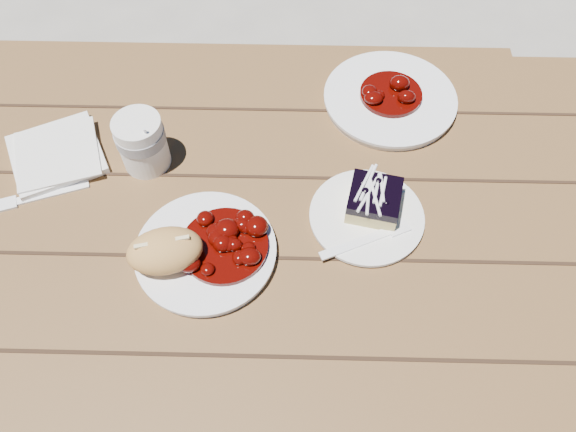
{
  "coord_description": "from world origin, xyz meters",
  "views": [
    {
      "loc": [
        0.3,
        -0.51,
        1.53
      ],
      "look_at": [
        0.29,
        -0.04,
        0.81
      ],
      "focal_mm": 35.0,
      "sensor_mm": 36.0,
      "label": 1
    }
  ],
  "objects_px": {
    "bread_roll": "(165,251)",
    "coffee_cup": "(142,143)",
    "picnic_table": "(137,260)",
    "main_plate": "(206,252)",
    "second_plate": "(390,99)",
    "dessert_plate": "(366,217)",
    "blueberry_cake": "(374,200)"
  },
  "relations": [
    {
      "from": "picnic_table",
      "to": "blueberry_cake",
      "type": "relative_size",
      "value": 20.71
    },
    {
      "from": "dessert_plate",
      "to": "picnic_table",
      "type": "bearing_deg",
      "value": 179.71
    },
    {
      "from": "dessert_plate",
      "to": "blueberry_cake",
      "type": "xyz_separation_m",
      "value": [
        0.01,
        0.01,
        0.03
      ]
    },
    {
      "from": "picnic_table",
      "to": "dessert_plate",
      "type": "distance_m",
      "value": 0.45
    },
    {
      "from": "picnic_table",
      "to": "coffee_cup",
      "type": "distance_m",
      "value": 0.24
    },
    {
      "from": "dessert_plate",
      "to": "blueberry_cake",
      "type": "bearing_deg",
      "value": 56.31
    },
    {
      "from": "main_plate",
      "to": "bread_roll",
      "type": "bearing_deg",
      "value": -160.02
    },
    {
      "from": "picnic_table",
      "to": "bread_roll",
      "type": "relative_size",
      "value": 17.38
    },
    {
      "from": "bread_roll",
      "to": "blueberry_cake",
      "type": "distance_m",
      "value": 0.34
    },
    {
      "from": "bread_roll",
      "to": "coffee_cup",
      "type": "relative_size",
      "value": 1.13
    },
    {
      "from": "dessert_plate",
      "to": "bread_roll",
      "type": "bearing_deg",
      "value": -163.17
    },
    {
      "from": "main_plate",
      "to": "dessert_plate",
      "type": "distance_m",
      "value": 0.27
    },
    {
      "from": "blueberry_cake",
      "to": "main_plate",
      "type": "bearing_deg",
      "value": -149.52
    },
    {
      "from": "bread_roll",
      "to": "second_plate",
      "type": "distance_m",
      "value": 0.52
    },
    {
      "from": "main_plate",
      "to": "dessert_plate",
      "type": "bearing_deg",
      "value": 16.13
    },
    {
      "from": "second_plate",
      "to": "blueberry_cake",
      "type": "bearing_deg",
      "value": -100.87
    },
    {
      "from": "bread_roll",
      "to": "picnic_table",
      "type": "bearing_deg",
      "value": 137.39
    },
    {
      "from": "dessert_plate",
      "to": "coffee_cup",
      "type": "height_order",
      "value": "coffee_cup"
    },
    {
      "from": "picnic_table",
      "to": "blueberry_cake",
      "type": "bearing_deg",
      "value": 1.73
    },
    {
      "from": "main_plate",
      "to": "second_plate",
      "type": "bearing_deg",
      "value": 47.29
    },
    {
      "from": "picnic_table",
      "to": "dessert_plate",
      "type": "relative_size",
      "value": 10.96
    },
    {
      "from": "main_plate",
      "to": "picnic_table",
      "type": "bearing_deg",
      "value": 154.45
    },
    {
      "from": "main_plate",
      "to": "second_plate",
      "type": "height_order",
      "value": "same"
    },
    {
      "from": "picnic_table",
      "to": "main_plate",
      "type": "distance_m",
      "value": 0.25
    },
    {
      "from": "picnic_table",
      "to": "second_plate",
      "type": "height_order",
      "value": "second_plate"
    },
    {
      "from": "blueberry_cake",
      "to": "second_plate",
      "type": "xyz_separation_m",
      "value": [
        0.05,
        0.25,
        -0.02
      ]
    },
    {
      "from": "picnic_table",
      "to": "second_plate",
      "type": "relative_size",
      "value": 8.15
    },
    {
      "from": "bread_roll",
      "to": "blueberry_cake",
      "type": "bearing_deg",
      "value": 18.76
    },
    {
      "from": "picnic_table",
      "to": "main_plate",
      "type": "height_order",
      "value": "main_plate"
    },
    {
      "from": "bread_roll",
      "to": "blueberry_cake",
      "type": "height_order",
      "value": "bread_roll"
    },
    {
      "from": "bread_roll",
      "to": "coffee_cup",
      "type": "bearing_deg",
      "value": 108.14
    },
    {
      "from": "picnic_table",
      "to": "coffee_cup",
      "type": "bearing_deg",
      "value": 71.19
    }
  ]
}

